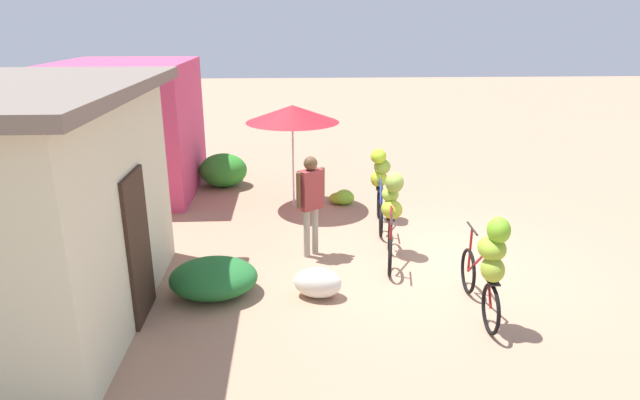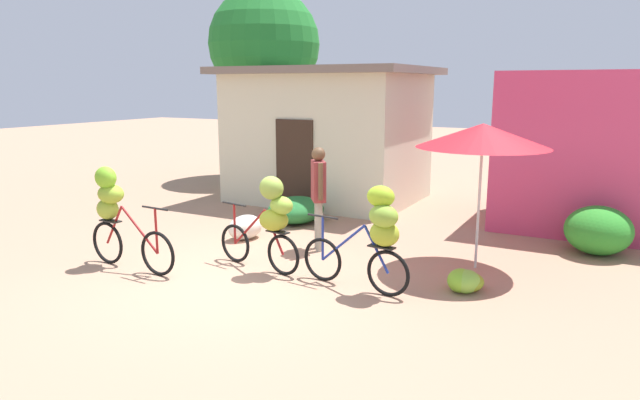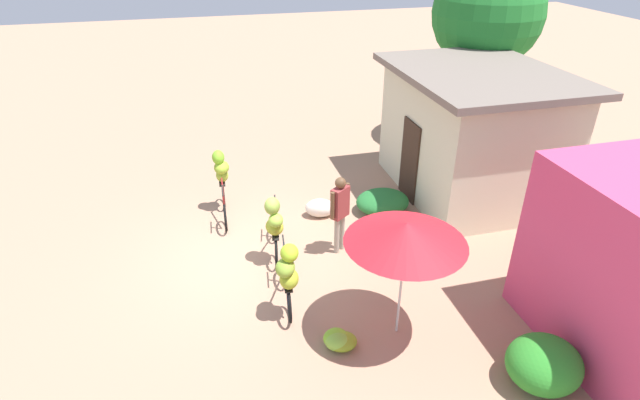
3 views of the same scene
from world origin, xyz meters
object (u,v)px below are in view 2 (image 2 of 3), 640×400
building_low (329,134)px  market_umbrella (483,136)px  tree_behind_building (264,45)px  bicycle_leftmost (115,209)px  bicycle_near_pile (270,217)px  person_vendor (318,187)px  produce_sack (245,227)px  shop_pink (590,150)px  banana_pile_on_ground (465,281)px  bicycle_center_loaded (375,230)px

building_low → market_umbrella: 5.74m
tree_behind_building → bicycle_leftmost: size_ratio=3.10×
building_low → bicycle_near_pile: 5.62m
tree_behind_building → person_vendor: (4.84, -5.75, -2.77)m
produce_sack → person_vendor: size_ratio=0.40×
shop_pink → banana_pile_on_ground: (-1.15, -4.74, -1.34)m
bicycle_leftmost → market_umbrella: bearing=27.1°
tree_behind_building → bicycle_near_pile: (4.77, -7.09, -2.99)m
building_low → produce_sack: building_low is taller
shop_pink → tree_behind_building: tree_behind_building is taller
building_low → bicycle_leftmost: (-0.44, -6.14, -0.69)m
banana_pile_on_ground → person_vendor: bearing=163.2°
building_low → banana_pile_on_ground: size_ratio=7.58×
bicycle_near_pile → banana_pile_on_ground: bearing=11.3°
building_low → bicycle_center_loaded: 6.40m
tree_behind_building → bicycle_center_loaded: bearing=-48.0°
banana_pile_on_ground → market_umbrella: bearing=95.6°
building_low → bicycle_leftmost: 6.19m
building_low → tree_behind_building: 4.17m
bicycle_leftmost → banana_pile_on_ground: (4.95, 1.40, -0.74)m
tree_behind_building → person_vendor: 8.01m
tree_behind_building → bicycle_near_pile: 9.06m
tree_behind_building → bicycle_center_loaded: size_ratio=3.28×
bicycle_near_pile → bicycle_leftmost: bearing=-158.8°
building_low → bicycle_near_pile: (1.77, -5.28, -0.74)m
bicycle_leftmost → shop_pink: bearing=45.2°
bicycle_near_pile → person_vendor: bearing=86.9°
market_umbrella → banana_pile_on_ground: 2.15m
bicycle_leftmost → person_vendor: 3.18m
tree_behind_building → building_low: bearing=-31.2°
bicycle_near_pile → person_vendor: (0.07, 1.35, 0.22)m
tree_behind_building → banana_pile_on_ground: tree_behind_building is taller
shop_pink → tree_behind_building: size_ratio=0.59×
tree_behind_building → bicycle_center_loaded: (6.44, -7.16, -2.97)m
shop_pink → bicycle_leftmost: size_ratio=1.83×
shop_pink → bicycle_near_pile: shop_pink is taller
person_vendor → bicycle_near_pile: bearing=-93.1°
bicycle_leftmost → person_vendor: person_vendor is taller
bicycle_center_loaded → person_vendor: person_vendor is taller
market_umbrella → person_vendor: bearing=-173.9°
shop_pink → market_umbrella: bearing=-108.9°
banana_pile_on_ground → person_vendor: 2.93m
bicycle_leftmost → bicycle_near_pile: bearing=21.2°
tree_behind_building → produce_sack: tree_behind_building is taller
produce_sack → person_vendor: 1.70m
shop_pink → person_vendor: size_ratio=1.85×
market_umbrella → bicycle_near_pile: 3.30m
market_umbrella → bicycle_center_loaded: size_ratio=1.32×
banana_pile_on_ground → produce_sack: produce_sack is taller
produce_sack → bicycle_near_pile: bearing=-43.1°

